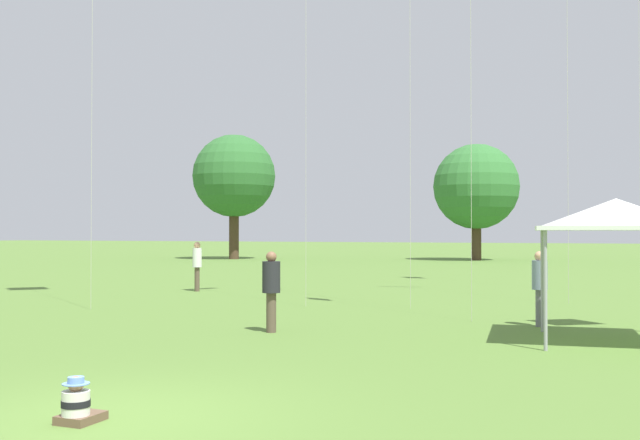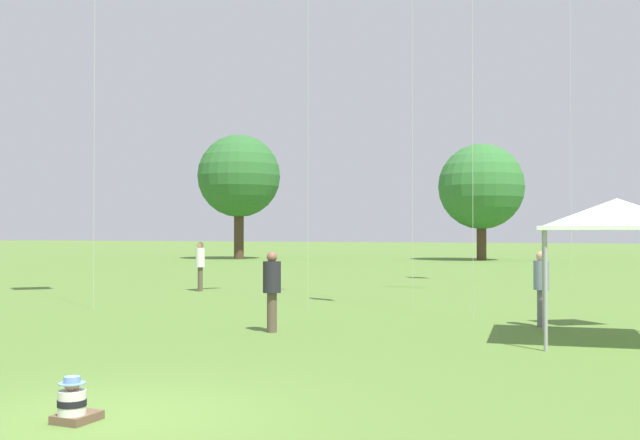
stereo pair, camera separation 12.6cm
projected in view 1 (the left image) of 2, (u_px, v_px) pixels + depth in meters
ground_plane at (114, 419)px, 8.81m from camera, size 300.00×300.00×0.00m
seated_toddler at (77, 404)px, 8.60m from camera, size 0.40×0.50×0.55m
person_standing_0 at (540, 281)px, 17.44m from camera, size 0.46×0.46×1.76m
person_standing_1 at (271, 284)px, 16.43m from camera, size 0.54×0.54×1.78m
person_standing_2 at (197, 261)px, 27.83m from camera, size 0.45×0.45×1.84m
canopy_tent at (616, 215)px, 14.87m from camera, size 3.46×3.46×2.88m
distant_tree_0 at (234, 176)px, 61.27m from camera, size 6.77×6.77×10.21m
distant_tree_2 at (476, 187)px, 58.64m from camera, size 6.70×6.70×9.14m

